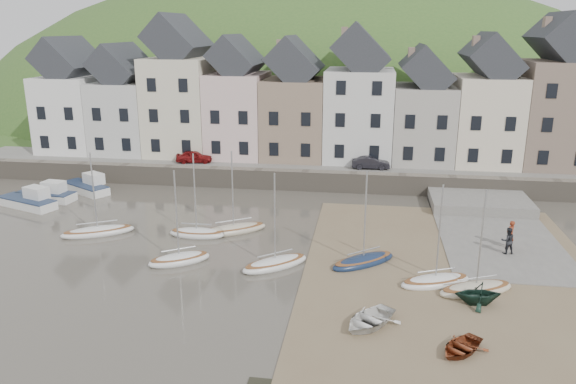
% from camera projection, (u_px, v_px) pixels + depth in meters
% --- Properties ---
extents(ground, '(160.00, 160.00, 0.00)m').
position_uv_depth(ground, '(274.00, 264.00, 35.28)').
color(ground, '#4C463C').
rests_on(ground, ground).
extents(quay_land, '(90.00, 30.00, 1.50)m').
position_uv_depth(quay_land, '(320.00, 148.00, 65.41)').
color(quay_land, '#375D25').
rests_on(quay_land, ground).
extents(quay_street, '(70.00, 7.00, 0.10)m').
position_uv_depth(quay_street, '(310.00, 165.00, 54.28)').
color(quay_street, slate).
rests_on(quay_street, quay_land).
extents(seawall, '(70.00, 1.20, 1.80)m').
position_uv_depth(seawall, '(305.00, 180.00, 51.15)').
color(seawall, slate).
rests_on(seawall, ground).
extents(beach, '(18.00, 26.00, 0.06)m').
position_uv_depth(beach, '(452.00, 274.00, 33.73)').
color(beach, '#746147').
rests_on(beach, ground).
extents(slipway, '(8.00, 18.00, 0.12)m').
position_uv_depth(slipway, '(493.00, 231.00, 40.74)').
color(slipway, slate).
rests_on(slipway, ground).
extents(hillside, '(134.40, 84.00, 84.00)m').
position_uv_depth(hillside, '(305.00, 219.00, 98.00)').
color(hillside, '#375D25').
rests_on(hillside, ground).
extents(townhouse_terrace, '(61.05, 8.00, 13.93)m').
position_uv_depth(townhouse_terrace, '(331.00, 101.00, 55.71)').
color(townhouse_terrace, white).
rests_on(townhouse_terrace, quay_land).
extents(sailboat_0, '(5.24, 3.79, 6.32)m').
position_uv_depth(sailboat_0, '(98.00, 231.00, 40.14)').
color(sailboat_0, white).
rests_on(sailboat_0, ground).
extents(sailboat_1, '(4.05, 1.52, 6.32)m').
position_uv_depth(sailboat_1, '(197.00, 233.00, 39.81)').
color(sailboat_1, white).
rests_on(sailboat_1, ground).
extents(sailboat_2, '(5.02, 3.98, 6.32)m').
position_uv_depth(sailboat_2, '(234.00, 229.00, 40.56)').
color(sailboat_2, beige).
rests_on(sailboat_2, ground).
extents(sailboat_3, '(4.16, 3.42, 6.32)m').
position_uv_depth(sailboat_3, '(179.00, 259.00, 35.32)').
color(sailboat_3, white).
rests_on(sailboat_3, ground).
extents(sailboat_4, '(4.47, 4.08, 6.32)m').
position_uv_depth(sailboat_4, '(275.00, 263.00, 34.67)').
color(sailboat_4, white).
rests_on(sailboat_4, ground).
extents(sailboat_5, '(4.60, 4.15, 6.32)m').
position_uv_depth(sailboat_5, '(363.00, 261.00, 35.05)').
color(sailboat_5, '#152544').
rests_on(sailboat_5, ground).
extents(sailboat_6, '(4.61, 3.15, 6.32)m').
position_uv_depth(sailboat_6, '(435.00, 281.00, 32.25)').
color(sailboat_6, white).
rests_on(sailboat_6, ground).
extents(sailboat_7, '(4.79, 3.25, 6.32)m').
position_uv_depth(sailboat_7, '(476.00, 289.00, 31.29)').
color(sailboat_7, beige).
rests_on(sailboat_7, ground).
extents(motorboat_0, '(5.30, 2.39, 1.70)m').
position_uv_depth(motorboat_0, '(48.00, 194.00, 48.12)').
color(motorboat_0, white).
rests_on(motorboat_0, ground).
extents(motorboat_1, '(5.83, 3.54, 1.70)m').
position_uv_depth(motorboat_1, '(29.00, 200.00, 46.29)').
color(motorboat_1, white).
rests_on(motorboat_1, ground).
extents(motorboat_2, '(5.43, 4.16, 1.70)m').
position_uv_depth(motorboat_2, '(87.00, 186.00, 50.57)').
color(motorboat_2, white).
rests_on(motorboat_2, ground).
extents(rowboat_white, '(3.88, 4.09, 0.69)m').
position_uv_depth(rowboat_white, '(369.00, 319.00, 27.72)').
color(rowboat_white, white).
rests_on(rowboat_white, beach).
extents(rowboat_green, '(2.70, 2.40, 1.29)m').
position_uv_depth(rowboat_green, '(478.00, 293.00, 29.79)').
color(rowboat_green, '#142D23').
rests_on(rowboat_green, beach).
extents(rowboat_red, '(3.12, 3.23, 0.55)m').
position_uv_depth(rowboat_red, '(461.00, 347.00, 25.45)').
color(rowboat_red, brown).
rests_on(rowboat_red, beach).
extents(person_red, '(0.82, 0.81, 1.91)m').
position_uv_depth(person_red, '(510.00, 234.00, 37.28)').
color(person_red, maroon).
rests_on(person_red, slipway).
extents(person_dark, '(0.99, 0.83, 1.81)m').
position_uv_depth(person_dark, '(508.00, 241.00, 36.31)').
color(person_dark, '#222428').
rests_on(person_dark, slipway).
extents(car_left, '(3.72, 2.02, 1.20)m').
position_uv_depth(car_left, '(194.00, 157.00, 54.74)').
color(car_left, maroon).
rests_on(car_left, quay_street).
extents(car_right, '(3.60, 1.38, 1.17)m').
position_uv_depth(car_right, '(371.00, 163.00, 52.32)').
color(car_right, black).
rests_on(car_right, quay_street).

